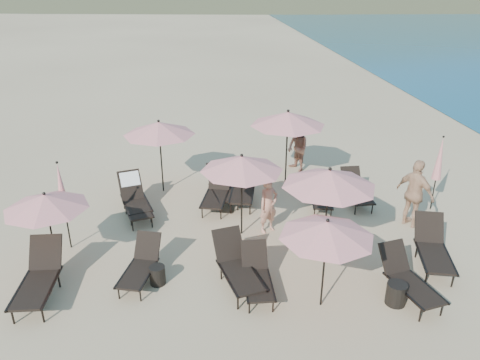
{
  "coord_description": "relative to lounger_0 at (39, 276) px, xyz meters",
  "views": [
    {
      "loc": [
        -1.95,
        -8.26,
        6.34
      ],
      "look_at": [
        -0.9,
        3.5,
        1.1
      ],
      "focal_mm": 35.0,
      "sensor_mm": 36.0,
      "label": 1
    }
  ],
  "objects": [
    {
      "name": "ground",
      "position": [
        5.45,
        -0.25,
        -0.49
      ],
      "size": [
        800.0,
        800.0,
        0.0
      ],
      "primitive_type": "plane",
      "color": "#D6BA8C",
      "rests_on": "ground"
    },
    {
      "name": "lounger_0",
      "position": [
        0.0,
        0.0,
        0.0
      ],
      "size": [
        0.73,
        1.85,
        1.06
      ],
      "rotation": [
        0.0,
        0.0,
        -0.01
      ],
      "color": "black",
      "rests_on": "ground"
    },
    {
      "name": "lounger_1",
      "position": [
        2.07,
        0.38,
        -0.08
      ],
      "size": [
        0.95,
        1.63,
        0.88
      ],
      "rotation": [
        0.0,
        0.0,
        -0.26
      ],
      "color": "black",
      "rests_on": "ground"
    },
    {
      "name": "lounger_2",
      "position": [
        4.6,
        -0.24,
        -0.08
      ],
      "size": [
        0.6,
        1.55,
        0.89
      ],
      "rotation": [
        0.0,
        0.0,
        0.0
      ],
      "color": "black",
      "rests_on": "ground"
    },
    {
      "name": "lounger_3",
      "position": [
        4.19,
        0.06,
        -0.02
      ],
      "size": [
        1.11,
        1.89,
        1.02
      ],
      "rotation": [
        0.0,
        0.0,
        0.26
      ],
      "color": "black",
      "rests_on": "ground"
    },
    {
      "name": "lounger_4",
      "position": [
        7.76,
        -0.69,
        -0.05
      ],
      "size": [
        1.02,
        1.76,
        0.95
      ],
      "rotation": [
        0.0,
        0.0,
        0.25
      ],
      "color": "black",
      "rests_on": "ground"
    },
    {
      "name": "lounger_5",
      "position": [
        8.82,
        0.38,
        -0.02
      ],
      "size": [
        1.07,
        1.89,
        1.03
      ],
      "rotation": [
        0.0,
        0.0,
        -0.23
      ],
      "color": "black",
      "rests_on": "ground"
    },
    {
      "name": "lounger_6",
      "position": [
        1.59,
        3.53,
        0.02
      ],
      "size": [
        1.1,
        1.82,
        1.07
      ],
      "rotation": [
        0.0,
        0.0,
        0.3
      ],
      "color": "black",
      "rests_on": "ground"
    },
    {
      "name": "lounger_7",
      "position": [
        1.54,
        3.77,
        -0.03
      ],
      "size": [
        1.16,
        1.86,
        1.0
      ],
      "rotation": [
        0.0,
        0.0,
        0.3
      ],
      "color": "black",
      "rests_on": "ground"
    },
    {
      "name": "lounger_8",
      "position": [
        4.71,
        4.12,
        -0.02
      ],
      "size": [
        0.98,
        1.85,
        1.01
      ],
      "rotation": [
        0.0,
        0.0,
        -0.18
      ],
      "color": "black",
      "rests_on": "ground"
    },
    {
      "name": "lounger_9",
      "position": [
        4.09,
        4.28,
        -0.04
      ],
      "size": [
        0.96,
        1.78,
        0.97
      ],
      "rotation": [
        0.0,
        0.0,
        0.2
      ],
      "color": "black",
      "rests_on": "ground"
    },
    {
      "name": "lounger_10",
      "position": [
        6.97,
        3.56,
        -0.1
      ],
      "size": [
        0.81,
        1.55,
        0.85
      ],
      "rotation": [
        0.0,
        0.0,
        -0.17
      ],
      "color": "black",
      "rests_on": "ground"
    },
    {
      "name": "lounger_11",
      "position": [
        8.06,
        3.74,
        -0.07
      ],
      "size": [
        0.64,
        1.6,
        0.91
      ],
      "rotation": [
        0.0,
        0.0,
        0.02
      ],
      "color": "black",
      "rests_on": "ground"
    },
    {
      "name": "lounger_12",
      "position": [
        3.91,
        3.9,
        -0.04
      ],
      "size": [
        1.02,
        1.81,
        0.98
      ],
      "rotation": [
        0.0,
        0.0,
        -0.23
      ],
      "color": "black",
      "rests_on": "ground"
    },
    {
      "name": "umbrella_open_0",
      "position": [
        0.07,
        0.97,
        1.27
      ],
      "size": [
        1.85,
        1.85,
        2.0
      ],
      "color": "black",
      "rests_on": "ground"
    },
    {
      "name": "umbrella_open_1",
      "position": [
        4.5,
        2.23,
        1.51
      ],
      "size": [
        2.1,
        2.1,
        2.26
      ],
      "color": "black",
      "rests_on": "ground"
    },
    {
      "name": "umbrella_open_2",
      "position": [
        6.38,
        0.97,
        1.58
      ],
      "size": [
        2.18,
        2.18,
        2.35
      ],
      "color": "black",
      "rests_on": "ground"
    },
    {
      "name": "umbrella_open_3",
      "position": [
        2.27,
        5.1,
        1.58
      ],
      "size": [
        2.18,
        2.18,
        2.34
      ],
      "color": "black",
      "rests_on": "ground"
    },
    {
      "name": "umbrella_open_4",
      "position": [
        6.2,
        5.22,
        1.74
      ],
      "size": [
        2.35,
        2.35,
        2.52
      ],
      "color": "black",
      "rests_on": "ground"
    },
    {
      "name": "umbrella_open_5",
      "position": [
        5.87,
        -0.83,
        1.31
      ],
      "size": [
        1.89,
        1.89,
        2.04
      ],
      "color": "black",
      "rests_on": "ground"
    },
    {
      "name": "umbrella_closed_0",
      "position": [
        10.15,
        3.13,
        1.08
      ],
      "size": [
        0.26,
        0.26,
        2.26
      ],
      "color": "black",
      "rests_on": "ground"
    },
    {
      "name": "umbrella_closed_1",
      "position": [
        0.15,
        1.93,
        1.13
      ],
      "size": [
        0.27,
        0.27,
        2.34
      ],
      "color": "black",
      "rests_on": "ground"
    },
    {
      "name": "side_table_0",
      "position": [
        2.44,
        0.21,
        -0.28
      ],
      "size": [
        0.35,
        0.35,
        0.44
      ],
      "primitive_type": "cylinder",
      "color": "black",
      "rests_on": "ground"
    },
    {
      "name": "side_table_1",
      "position": [
        7.44,
        -0.92,
        -0.25
      ],
      "size": [
        0.43,
        0.43,
        0.48
      ],
      "primitive_type": "cylinder",
      "color": "black",
      "rests_on": "ground"
    },
    {
      "name": "beachgoer_a",
      "position": [
        5.21,
        2.31,
        0.27
      ],
      "size": [
        0.67,
        0.6,
        1.53
      ],
      "primitive_type": "imported",
      "rotation": [
        0.0,
        0.0,
        0.52
      ],
      "color": "tan",
      "rests_on": "ground"
    },
    {
      "name": "beachgoer_b",
      "position": [
        6.82,
        6.41,
        0.32
      ],
      "size": [
        0.9,
        0.98,
        1.64
      ],
      "primitive_type": "imported",
      "rotation": [
        0.0,
        0.0,
        -1.14
      ],
      "color": "#A46B54",
      "rests_on": "ground"
    },
    {
      "name": "beachgoer_c",
      "position": [
        9.15,
        2.27,
        0.46
      ],
      "size": [
        0.98,
        1.19,
        1.9
      ],
      "primitive_type": "imported",
      "rotation": [
        0.0,
        0.0,
        2.12
      ],
      "color": "tan",
      "rests_on": "ground"
    }
  ]
}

